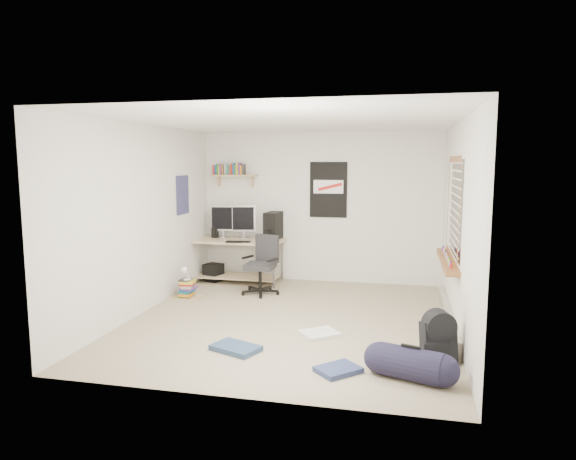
% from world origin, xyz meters
% --- Properties ---
extents(floor, '(4.00, 4.50, 0.01)m').
position_xyz_m(floor, '(0.00, 0.00, -0.01)').
color(floor, gray).
rests_on(floor, ground).
extents(ceiling, '(4.00, 4.50, 0.01)m').
position_xyz_m(ceiling, '(0.00, 0.00, 2.50)').
color(ceiling, white).
rests_on(ceiling, ground).
extents(back_wall, '(4.00, 0.01, 2.50)m').
position_xyz_m(back_wall, '(0.00, 2.25, 1.25)').
color(back_wall, silver).
rests_on(back_wall, ground).
extents(left_wall, '(0.01, 4.50, 2.50)m').
position_xyz_m(left_wall, '(-2.00, 0.00, 1.25)').
color(left_wall, silver).
rests_on(left_wall, ground).
extents(right_wall, '(0.01, 4.50, 2.50)m').
position_xyz_m(right_wall, '(2.00, 0.00, 1.25)').
color(right_wall, silver).
rests_on(right_wall, ground).
extents(desk, '(1.69, 0.99, 0.72)m').
position_xyz_m(desk, '(-1.35, 1.85, 0.36)').
color(desk, tan).
rests_on(desk, floor).
extents(monitor_left, '(0.40, 0.17, 0.43)m').
position_xyz_m(monitor_left, '(-1.62, 2.00, 0.94)').
color(monitor_left, '#A9A8AD').
rests_on(monitor_left, desk).
extents(monitor_right, '(0.41, 0.18, 0.44)m').
position_xyz_m(monitor_right, '(-1.24, 2.00, 0.94)').
color(monitor_right, '#96969B').
rests_on(monitor_right, desk).
extents(pc_tower, '(0.25, 0.46, 0.46)m').
position_xyz_m(pc_tower, '(-0.74, 2.00, 0.95)').
color(pc_tower, black).
rests_on(pc_tower, desk).
extents(keyboard, '(0.40, 0.17, 0.02)m').
position_xyz_m(keyboard, '(-1.21, 1.56, 0.73)').
color(keyboard, black).
rests_on(keyboard, desk).
extents(speaker_left, '(0.11, 0.11, 0.18)m').
position_xyz_m(speaker_left, '(-1.75, 1.96, 0.81)').
color(speaker_left, black).
rests_on(speaker_left, desk).
extents(speaker_right, '(0.13, 0.13, 0.20)m').
position_xyz_m(speaker_right, '(-0.78, 1.77, 0.82)').
color(speaker_right, black).
rests_on(speaker_right, desk).
extents(office_chair, '(0.75, 0.75, 0.90)m').
position_xyz_m(office_chair, '(-0.74, 1.18, 0.49)').
color(office_chair, '#252527').
rests_on(office_chair, floor).
extents(wall_shelf, '(0.80, 0.22, 0.24)m').
position_xyz_m(wall_shelf, '(-1.45, 2.14, 1.78)').
color(wall_shelf, tan).
rests_on(wall_shelf, back_wall).
extents(poster_back_wall, '(0.62, 0.03, 0.92)m').
position_xyz_m(poster_back_wall, '(0.15, 2.23, 1.55)').
color(poster_back_wall, black).
rests_on(poster_back_wall, back_wall).
extents(poster_left_wall, '(0.02, 0.42, 0.60)m').
position_xyz_m(poster_left_wall, '(-1.99, 1.20, 1.50)').
color(poster_left_wall, navy).
rests_on(poster_left_wall, left_wall).
extents(window, '(0.10, 1.50, 1.26)m').
position_xyz_m(window, '(1.95, 0.30, 1.45)').
color(window, brown).
rests_on(window, right_wall).
extents(baseboard_heater, '(0.08, 2.50, 0.18)m').
position_xyz_m(baseboard_heater, '(1.96, 0.30, 0.09)').
color(baseboard_heater, '#B7B2A8').
rests_on(baseboard_heater, floor).
extents(backpack, '(0.39, 0.35, 0.43)m').
position_xyz_m(backpack, '(1.75, -1.05, 0.20)').
color(backpack, black).
rests_on(backpack, floor).
extents(duffel_bag, '(0.39, 0.39, 0.60)m').
position_xyz_m(duffel_bag, '(1.47, -1.54, 0.14)').
color(duffel_bag, black).
rests_on(duffel_bag, floor).
extents(tshirt, '(0.53, 0.52, 0.04)m').
position_xyz_m(tshirt, '(0.46, -0.49, 0.02)').
color(tshirt, silver).
rests_on(tshirt, floor).
extents(jeans_a, '(0.58, 0.48, 0.05)m').
position_xyz_m(jeans_a, '(-0.34, -1.19, 0.03)').
color(jeans_a, navy).
rests_on(jeans_a, floor).
extents(jeans_b, '(0.49, 0.49, 0.05)m').
position_xyz_m(jeans_b, '(0.80, -1.52, 0.03)').
color(jeans_b, navy).
rests_on(jeans_b, floor).
extents(book_stack, '(0.48, 0.42, 0.29)m').
position_xyz_m(book_stack, '(-1.75, 0.74, 0.15)').
color(book_stack, brown).
rests_on(book_stack, floor).
extents(desk_lamp, '(0.16, 0.20, 0.18)m').
position_xyz_m(desk_lamp, '(-1.73, 0.72, 0.38)').
color(desk_lamp, white).
rests_on(desk_lamp, book_stack).
extents(subwoofer, '(0.33, 0.33, 0.30)m').
position_xyz_m(subwoofer, '(-1.75, 1.84, 0.14)').
color(subwoofer, black).
rests_on(subwoofer, floor).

